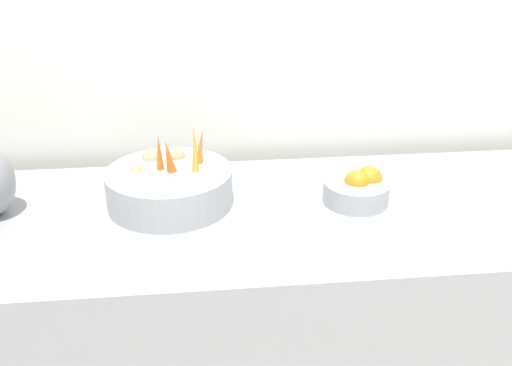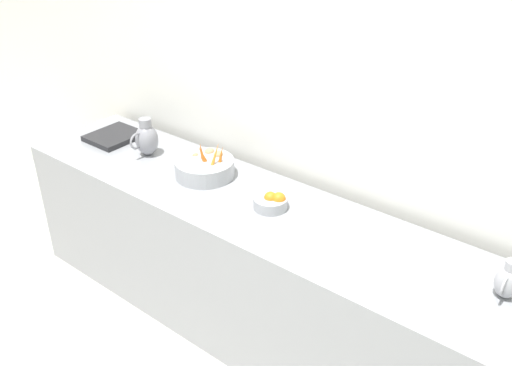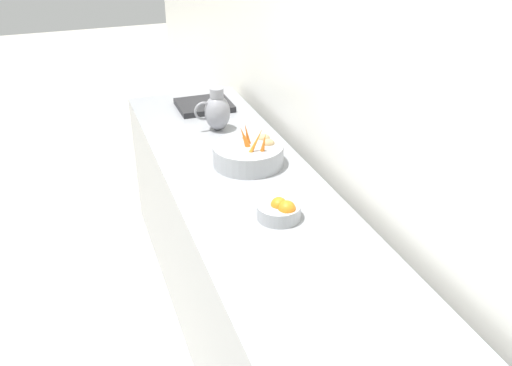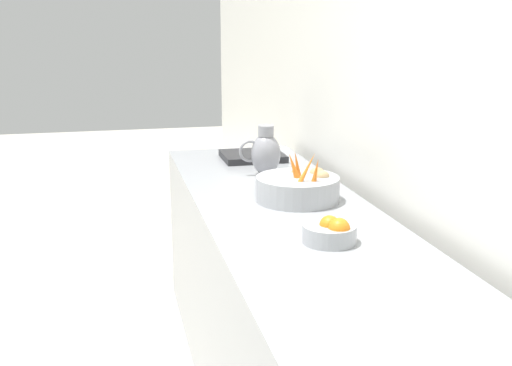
% 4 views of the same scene
% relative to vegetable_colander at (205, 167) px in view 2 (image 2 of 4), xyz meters
% --- Properties ---
extents(tile_wall_left, '(0.10, 9.54, 3.00)m').
position_rel_vegetable_colander_xyz_m(tile_wall_left, '(-0.40, 0.98, 0.53)').
color(tile_wall_left, white).
rests_on(tile_wall_left, ground_plane).
extents(prep_counter, '(0.73, 3.38, 0.92)m').
position_rel_vegetable_colander_xyz_m(prep_counter, '(0.08, 0.48, -0.51)').
color(prep_counter, gray).
rests_on(prep_counter, ground_plane).
extents(vegetable_colander, '(0.36, 0.36, 0.23)m').
position_rel_vegetable_colander_xyz_m(vegetable_colander, '(0.00, 0.00, 0.00)').
color(vegetable_colander, '#9EA0A5').
rests_on(vegetable_colander, prep_counter).
extents(orange_bowl, '(0.19, 0.19, 0.10)m').
position_rel_vegetable_colander_xyz_m(orange_bowl, '(0.05, 0.55, -0.02)').
color(orange_bowl, '#9EA0A5').
rests_on(orange_bowl, prep_counter).
extents(metal_pitcher_tall, '(0.21, 0.15, 0.25)m').
position_rel_vegetable_colander_xyz_m(metal_pitcher_tall, '(0.02, -0.50, 0.06)').
color(metal_pitcher_tall, gray).
rests_on(metal_pitcher_tall, prep_counter).
extents(metal_pitcher_short, '(0.16, 0.11, 0.19)m').
position_rel_vegetable_colander_xyz_m(metal_pitcher_short, '(-0.00, 1.80, 0.03)').
color(metal_pitcher_short, '#A3A3A8').
rests_on(metal_pitcher_short, prep_counter).
extents(counter_sink_basin, '(0.34, 0.30, 0.04)m').
position_rel_vegetable_colander_xyz_m(counter_sink_basin, '(0.00, -0.87, -0.04)').
color(counter_sink_basin, '#232326').
rests_on(counter_sink_basin, prep_counter).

